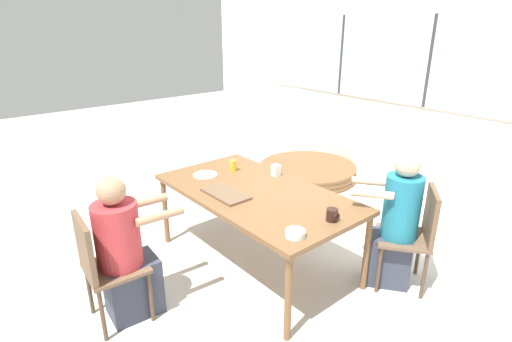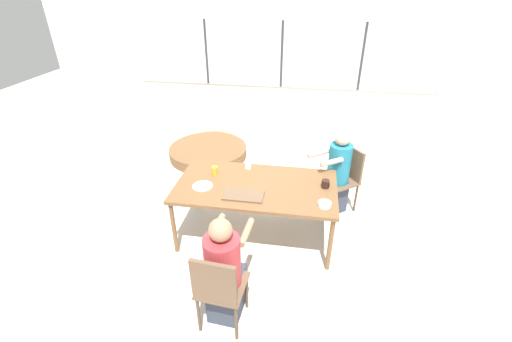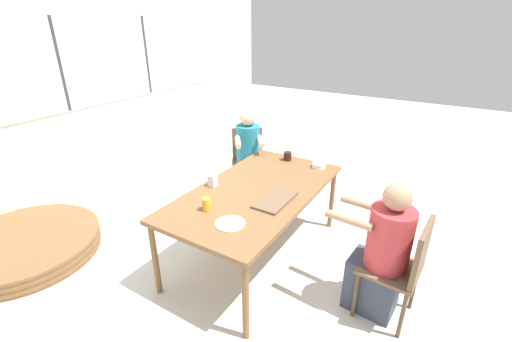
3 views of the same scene
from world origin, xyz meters
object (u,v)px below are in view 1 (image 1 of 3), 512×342
at_px(person_woman_green_shirt, 125,256).
at_px(juice_glass, 233,165).
at_px(chair_for_man_blue_shirt, 416,230).
at_px(coffee_mug, 332,215).
at_px(bowl_white_shallow, 295,233).
at_px(chair_for_woman_green_shirt, 101,262).
at_px(milk_carton_small, 276,170).
at_px(folded_table_stack, 307,171).
at_px(person_man_blue_shirt, 395,226).

distance_m(person_woman_green_shirt, juice_glass, 1.38).
height_order(chair_for_man_blue_shirt, juice_glass, chair_for_man_blue_shirt).
height_order(chair_for_man_blue_shirt, coffee_mug, chair_for_man_blue_shirt).
distance_m(coffee_mug, bowl_white_shallow, 0.36).
relative_size(chair_for_woman_green_shirt, person_woman_green_shirt, 0.78).
relative_size(juice_glass, milk_carton_small, 0.99).
relative_size(milk_carton_small, folded_table_stack, 0.08).
bearing_deg(chair_for_man_blue_shirt, milk_carton_small, 72.39).
bearing_deg(coffee_mug, person_man_blue_shirt, 75.11).
bearing_deg(coffee_mug, milk_carton_small, 162.10).
bearing_deg(milk_carton_small, juice_glass, -148.37).
xyz_separation_m(person_man_blue_shirt, folded_table_stack, (-2.09, 1.24, -0.44)).
relative_size(coffee_mug, folded_table_stack, 0.07).
xyz_separation_m(person_woman_green_shirt, folded_table_stack, (-1.07, 3.06, -0.41)).
relative_size(chair_for_man_blue_shirt, folded_table_stack, 0.64).
relative_size(bowl_white_shallow, folded_table_stack, 0.10).
bearing_deg(chair_for_man_blue_shirt, person_woman_green_shirt, 112.90).
relative_size(person_woman_green_shirt, person_man_blue_shirt, 0.96).
height_order(coffee_mug, bowl_white_shallow, coffee_mug).
bearing_deg(bowl_white_shallow, person_man_blue_shirt, 79.85).
bearing_deg(person_woman_green_shirt, chair_for_man_blue_shirt, 63.54).
distance_m(chair_for_woman_green_shirt, bowl_white_shallow, 1.35).
height_order(person_man_blue_shirt, folded_table_stack, person_man_blue_shirt).
distance_m(person_woman_green_shirt, person_man_blue_shirt, 2.09).
relative_size(person_woman_green_shirt, milk_carton_small, 10.13).
bearing_deg(person_woman_green_shirt, chair_for_woman_green_shirt, -90.00).
bearing_deg(milk_carton_small, chair_for_man_blue_shirt, 18.47).
bearing_deg(chair_for_man_blue_shirt, folded_table_stack, 26.63).
relative_size(coffee_mug, bowl_white_shallow, 0.67).
bearing_deg(bowl_white_shallow, folded_table_stack, 130.90).
xyz_separation_m(person_woman_green_shirt, juice_glass, (-0.42, 1.29, 0.27)).
distance_m(milk_carton_small, bowl_white_shallow, 1.12).
xyz_separation_m(milk_carton_small, bowl_white_shallow, (0.91, -0.66, -0.03)).
bearing_deg(person_man_blue_shirt, bowl_white_shallow, 133.77).
xyz_separation_m(coffee_mug, folded_table_stack, (-1.93, 1.85, -0.67)).
xyz_separation_m(person_woman_green_shirt, person_man_blue_shirt, (1.02, 1.82, 0.03)).
xyz_separation_m(person_woman_green_shirt, bowl_white_shallow, (0.85, 0.85, 0.24)).
relative_size(chair_for_man_blue_shirt, milk_carton_small, 7.87).
distance_m(coffee_mug, milk_carton_small, 0.97).
xyz_separation_m(coffee_mug, juice_glass, (-1.28, 0.07, 0.01)).
bearing_deg(juice_glass, chair_for_woman_green_shirt, -74.24).
height_order(person_woman_green_shirt, person_man_blue_shirt, person_man_blue_shirt).
distance_m(chair_for_woman_green_shirt, person_man_blue_shirt, 2.24).
relative_size(chair_for_woman_green_shirt, folded_table_stack, 0.64).
bearing_deg(chair_for_man_blue_shirt, chair_for_woman_green_shirt, 114.68).
height_order(person_woman_green_shirt, milk_carton_small, person_woman_green_shirt).
height_order(chair_for_man_blue_shirt, milk_carton_small, chair_for_man_blue_shirt).
relative_size(person_woman_green_shirt, coffee_mug, 12.03).
height_order(person_man_blue_shirt, milk_carton_small, person_man_blue_shirt).
height_order(chair_for_woman_green_shirt, person_woman_green_shirt, person_woman_green_shirt).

